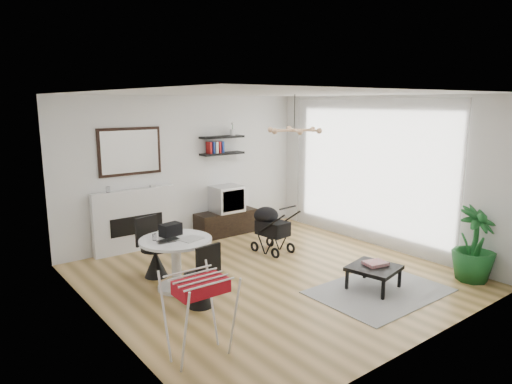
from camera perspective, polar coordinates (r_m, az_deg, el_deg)
floor at (r=7.00m, az=1.90°, el=-10.48°), size 5.00×5.00×0.00m
ceiling at (r=6.50m, az=2.06°, el=12.21°), size 5.00×5.00×0.00m
wall_back at (r=8.66m, az=-8.65°, el=2.88°), size 5.00×0.00×5.00m
wall_left at (r=5.41m, az=-18.88°, el=-2.61°), size 0.00×5.00×5.00m
wall_right at (r=8.42m, az=15.21°, el=2.37°), size 0.00×5.00×5.00m
sheer_curtain at (r=8.46m, az=13.72°, el=2.49°), size 0.04×3.60×2.60m
fireplace at (r=8.25m, az=-14.93°, el=-2.49°), size 1.50×0.17×2.16m
shelf_lower at (r=8.89m, az=-4.24°, el=4.81°), size 0.90×0.25×0.04m
shelf_upper at (r=8.86m, az=-4.27°, el=6.87°), size 0.90×0.25×0.04m
pendant_lamp at (r=7.20m, az=4.81°, el=7.70°), size 0.90×0.90×0.10m
tv_console at (r=9.07m, az=-3.77°, el=-3.85°), size 1.25×0.44×0.47m
crt_tv at (r=8.96m, az=-3.71°, el=-0.82°), size 0.58×0.51×0.51m
dining_table at (r=6.48m, az=-9.95°, el=-7.90°), size 1.00×1.00×0.73m
laptop at (r=6.27m, az=-10.74°, el=-6.06°), size 0.32×0.22×0.02m
black_bag at (r=6.54m, az=-10.63°, el=-4.64°), size 0.32×0.22×0.18m
newspaper at (r=6.36m, az=-8.19°, el=-5.81°), size 0.36×0.32×0.01m
drinking_glass at (r=6.38m, az=-12.58°, el=-5.52°), size 0.06×0.06×0.09m
chair_far at (r=7.07m, az=-12.52°, el=-8.07°), size 0.45×0.46×0.90m
chair_near at (r=5.98m, az=-6.91°, el=-11.64°), size 0.41×0.43×0.86m
drying_rack at (r=4.80m, az=-7.08°, el=-15.02°), size 0.61×0.57×0.89m
stroller at (r=8.00m, az=1.84°, el=-4.83°), size 0.52×0.75×0.88m
rug at (r=6.69m, az=15.16°, el=-11.88°), size 1.81×1.31×0.01m
coffee_table at (r=6.66m, az=14.52°, el=-9.27°), size 0.74×0.74×0.32m
magazines at (r=6.70m, az=14.69°, el=-8.61°), size 0.35×0.30×0.04m
potted_plant at (r=7.39m, az=25.64°, el=-5.93°), size 0.66×0.66×1.09m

